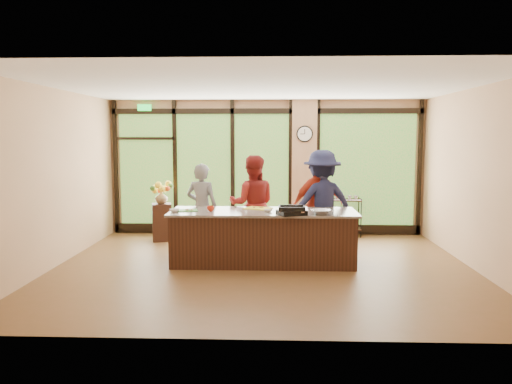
# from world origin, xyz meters

# --- Properties ---
(floor) EXTENTS (7.00, 7.00, 0.00)m
(floor) POSITION_xyz_m (0.00, 0.00, 0.00)
(floor) COLOR brown
(floor) RESTS_ON ground
(ceiling) EXTENTS (7.00, 7.00, 0.00)m
(ceiling) POSITION_xyz_m (0.00, 0.00, 3.00)
(ceiling) COLOR white
(ceiling) RESTS_ON back_wall
(back_wall) EXTENTS (7.00, 0.00, 7.00)m
(back_wall) POSITION_xyz_m (0.00, 3.00, 1.50)
(back_wall) COLOR tan
(back_wall) RESTS_ON floor
(left_wall) EXTENTS (0.00, 6.00, 6.00)m
(left_wall) POSITION_xyz_m (-3.50, 0.00, 1.50)
(left_wall) COLOR tan
(left_wall) RESTS_ON floor
(right_wall) EXTENTS (0.00, 6.00, 6.00)m
(right_wall) POSITION_xyz_m (3.50, 0.00, 1.50)
(right_wall) COLOR tan
(right_wall) RESTS_ON floor
(window_wall) EXTENTS (6.90, 0.12, 3.00)m
(window_wall) POSITION_xyz_m (0.16, 2.95, 1.39)
(window_wall) COLOR tan
(window_wall) RESTS_ON floor
(island_base) EXTENTS (3.10, 1.00, 0.88)m
(island_base) POSITION_xyz_m (0.00, 0.30, 0.44)
(island_base) COLOR black
(island_base) RESTS_ON floor
(countertop) EXTENTS (3.20, 1.10, 0.04)m
(countertop) POSITION_xyz_m (0.00, 0.30, 0.90)
(countertop) COLOR gray
(countertop) RESTS_ON island_base
(wall_clock) EXTENTS (0.36, 0.04, 0.36)m
(wall_clock) POSITION_xyz_m (0.85, 2.87, 2.25)
(wall_clock) COLOR black
(wall_clock) RESTS_ON window_wall
(cook_left) EXTENTS (0.70, 0.55, 1.70)m
(cook_left) POSITION_xyz_m (-1.17, 1.06, 0.85)
(cook_left) COLOR slate
(cook_left) RESTS_ON floor
(cook_midleft) EXTENTS (0.93, 0.74, 1.85)m
(cook_midleft) POSITION_xyz_m (-0.22, 1.13, 0.92)
(cook_midleft) COLOR maroon
(cook_midleft) RESTS_ON floor
(cook_midright) EXTENTS (1.14, 0.76, 1.80)m
(cook_midright) POSITION_xyz_m (1.01, 1.01, 0.90)
(cook_midright) COLOR #AD301A
(cook_midright) RESTS_ON floor
(cook_right) EXTENTS (1.42, 1.06, 1.95)m
(cook_right) POSITION_xyz_m (1.07, 0.98, 0.97)
(cook_right) COLOR #1A1C39
(cook_right) RESTS_ON floor
(roasting_pan) EXTENTS (0.52, 0.48, 0.08)m
(roasting_pan) POSITION_xyz_m (0.48, -0.12, 0.96)
(roasting_pan) COLOR black
(roasting_pan) RESTS_ON countertop
(mixing_bowl) EXTENTS (0.40, 0.40, 0.08)m
(mixing_bowl) POSITION_xyz_m (0.96, -0.06, 0.96)
(mixing_bowl) COLOR silver
(mixing_bowl) RESTS_ON countertop
(cutting_board_left) EXTENTS (0.40, 0.34, 0.01)m
(cutting_board_left) POSITION_xyz_m (-1.31, 0.26, 0.93)
(cutting_board_left) COLOR #397E2D
(cutting_board_left) RESTS_ON countertop
(cutting_board_center) EXTENTS (0.54, 0.48, 0.01)m
(cutting_board_center) POSITION_xyz_m (-0.10, 0.56, 0.93)
(cutting_board_center) COLOR yellow
(cutting_board_center) RESTS_ON countertop
(cutting_board_right) EXTENTS (0.39, 0.31, 0.01)m
(cutting_board_right) POSITION_xyz_m (0.42, 0.35, 0.93)
(cutting_board_right) COLOR yellow
(cutting_board_right) RESTS_ON countertop
(prep_bowl_near) EXTENTS (0.21, 0.21, 0.05)m
(prep_bowl_near) POSITION_xyz_m (-1.50, 0.11, 0.95)
(prep_bowl_near) COLOR silver
(prep_bowl_near) RESTS_ON countertop
(prep_bowl_mid) EXTENTS (0.17, 0.17, 0.04)m
(prep_bowl_mid) POSITION_xyz_m (0.09, 0.19, 0.94)
(prep_bowl_mid) COLOR silver
(prep_bowl_mid) RESTS_ON countertop
(prep_bowl_far) EXTENTS (0.14, 0.14, 0.03)m
(prep_bowl_far) POSITION_xyz_m (0.42, 0.54, 0.94)
(prep_bowl_far) COLOR silver
(prep_bowl_far) RESTS_ON countertop
(red_ramekin) EXTENTS (0.12, 0.12, 0.10)m
(red_ramekin) POSITION_xyz_m (-0.90, 0.21, 0.97)
(red_ramekin) COLOR red
(red_ramekin) RESTS_ON countertop
(flower_stand) EXTENTS (0.48, 0.48, 0.79)m
(flower_stand) POSITION_xyz_m (-2.18, 2.12, 0.39)
(flower_stand) COLOR black
(flower_stand) RESTS_ON floor
(flower_vase) EXTENTS (0.33, 0.33, 0.28)m
(flower_vase) POSITION_xyz_m (-2.18, 2.12, 0.93)
(flower_vase) COLOR olive
(flower_vase) RESTS_ON flower_stand
(bar_cart) EXTENTS (0.70, 0.45, 0.91)m
(bar_cart) POSITION_xyz_m (1.77, 2.75, 0.55)
(bar_cart) COLOR black
(bar_cart) RESTS_ON floor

